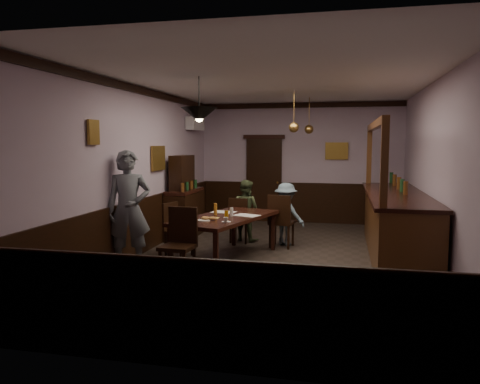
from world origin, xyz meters
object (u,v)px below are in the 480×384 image
(dining_table, at_px, (226,220))
(pendant_brass_mid, at_px, (294,128))
(chair_far_left, at_px, (239,218))
(soda_can, at_px, (226,214))
(chair_far_right, at_px, (281,219))
(person_seated_right, at_px, (286,214))
(person_seated_left, at_px, (245,210))
(bar_counter, at_px, (396,223))
(coffee_cup, at_px, (226,220))
(sideboard, at_px, (184,205))
(pendant_brass_far, at_px, (309,129))
(person_standing, at_px, (129,210))
(chair_side, at_px, (175,227))
(pendant_iron, at_px, (199,115))
(chair_near, at_px, (180,240))

(dining_table, relative_size, pendant_brass_mid, 2.95)
(chair_far_left, distance_m, soda_can, 1.53)
(chair_far_right, xyz_separation_m, person_seated_right, (0.07, 0.28, 0.05))
(person_seated_right, relative_size, pendant_brass_mid, 1.51)
(person_seated_left, xyz_separation_m, bar_counter, (2.86, -0.76, -0.03))
(chair_far_left, distance_m, pendant_brass_mid, 2.09)
(soda_can, bearing_deg, bar_counter, 19.59)
(coffee_cup, xyz_separation_m, sideboard, (-1.50, 2.33, -0.10))
(dining_table, height_order, soda_can, soda_can)
(sideboard, xyz_separation_m, bar_counter, (4.20, -0.83, -0.10))
(chair_far_right, relative_size, pendant_brass_mid, 1.26)
(pendant_brass_far, bearing_deg, person_standing, -123.25)
(chair_side, height_order, pendant_brass_mid, pendant_brass_mid)
(person_standing, height_order, person_seated_left, person_standing)
(chair_far_left, bearing_deg, chair_far_right, 168.72)
(pendant_iron, bearing_deg, chair_side, 130.90)
(chair_near, height_order, soda_can, chair_near)
(person_standing, bearing_deg, person_seated_right, 21.46)
(dining_table, height_order, chair_far_right, chair_far_right)
(person_seated_left, distance_m, coffee_cup, 2.27)
(chair_far_right, height_order, pendant_brass_mid, pendant_brass_mid)
(bar_counter, height_order, pendant_iron, pendant_iron)
(chair_far_left, relative_size, pendant_brass_mid, 1.13)
(dining_table, relative_size, person_seated_right, 1.96)
(person_standing, xyz_separation_m, soda_can, (1.40, 0.76, -0.13))
(chair_near, height_order, sideboard, sideboard)
(person_standing, bearing_deg, soda_can, 4.18)
(chair_far_right, distance_m, pendant_brass_mid, 1.83)
(person_seated_right, distance_m, soda_can, 1.73)
(coffee_cup, xyz_separation_m, pendant_brass_mid, (0.81, 2.26, 1.50))
(chair_far_left, xyz_separation_m, bar_counter, (2.93, -0.50, 0.10))
(coffee_cup, bearing_deg, chair_far_right, 85.90)
(person_standing, bearing_deg, dining_table, 9.60)
(chair_far_right, bearing_deg, person_seated_left, -26.00)
(chair_far_left, bearing_deg, sideboard, -9.29)
(dining_table, bearing_deg, sideboard, 128.58)
(sideboard, xyz_separation_m, pendant_brass_far, (2.51, 1.26, 1.60))
(dining_table, distance_m, chair_far_right, 1.35)
(bar_counter, distance_m, pendant_brass_mid, 2.66)
(chair_far_left, xyz_separation_m, pendant_iron, (-0.16, -2.12, 1.92))
(person_standing, xyz_separation_m, sideboard, (0.01, 2.59, -0.25))
(soda_can, bearing_deg, pendant_iron, -113.36)
(sideboard, distance_m, pendant_iron, 3.20)
(chair_near, bearing_deg, person_standing, 165.10)
(dining_table, distance_m, person_seated_left, 1.62)
(chair_far_right, distance_m, coffee_cup, 1.86)
(person_seated_right, height_order, bar_counter, bar_counter)
(dining_table, relative_size, chair_far_left, 2.62)
(sideboard, relative_size, pendant_brass_mid, 2.14)
(coffee_cup, distance_m, pendant_iron, 1.67)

